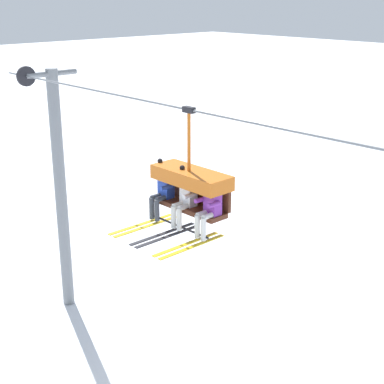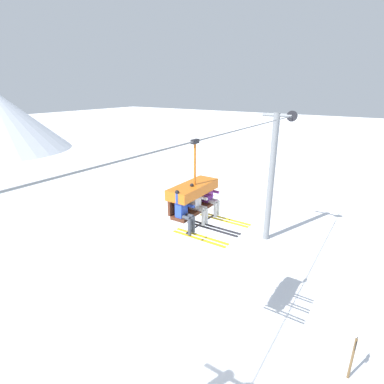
% 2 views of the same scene
% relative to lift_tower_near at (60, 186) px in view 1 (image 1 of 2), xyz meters
% --- Properties ---
extents(lift_tower_near, '(0.36, 1.88, 7.69)m').
position_rel_lift_tower_near_xyz_m(lift_tower_near, '(0.00, 0.00, 0.00)').
color(lift_tower_near, slate).
rests_on(lift_tower_near, ground_plane).
extents(lift_cable, '(17.90, 0.05, 0.05)m').
position_rel_lift_tower_near_xyz_m(lift_cable, '(7.95, -0.78, 3.40)').
color(lift_cable, slate).
extents(chairlift_chair, '(1.85, 0.74, 2.48)m').
position_rel_lift_tower_near_xyz_m(chairlift_chair, '(6.66, -0.71, 1.84)').
color(chairlift_chair, '#512819').
extents(skier_blue, '(0.48, 1.70, 1.34)m').
position_rel_lift_tower_near_xyz_m(skier_blue, '(5.94, -0.92, 1.56)').
color(skier_blue, '#2847B7').
extents(skier_white, '(0.48, 1.70, 1.34)m').
position_rel_lift_tower_near_xyz_m(skier_white, '(6.66, -0.92, 1.56)').
color(skier_white, silver).
extents(skier_purple, '(0.46, 1.70, 1.23)m').
position_rel_lift_tower_near_xyz_m(skier_purple, '(7.38, -0.93, 1.54)').
color(skier_purple, purple).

